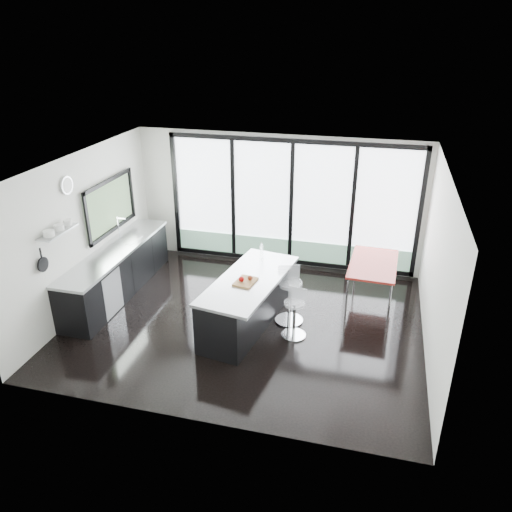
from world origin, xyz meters
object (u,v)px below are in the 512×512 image
(red_table, at_px, (371,282))
(island, at_px, (245,301))
(bar_stool_near, at_px, (294,319))
(bar_stool_far, at_px, (290,302))

(red_table, bearing_deg, island, -145.24)
(bar_stool_near, bearing_deg, island, -179.52)
(island, relative_size, bar_stool_far, 3.07)
(island, bearing_deg, bar_stool_near, -7.91)
(bar_stool_near, xyz_separation_m, bar_stool_far, (-0.16, 0.43, 0.06))
(bar_stool_near, relative_size, bar_stool_far, 0.84)
(island, height_order, red_table, island)
(island, xyz_separation_m, bar_stool_near, (0.87, -0.12, -0.14))
(island, height_order, bar_stool_far, island)
(bar_stool_far, xyz_separation_m, red_table, (1.34, 1.11, 0.00))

